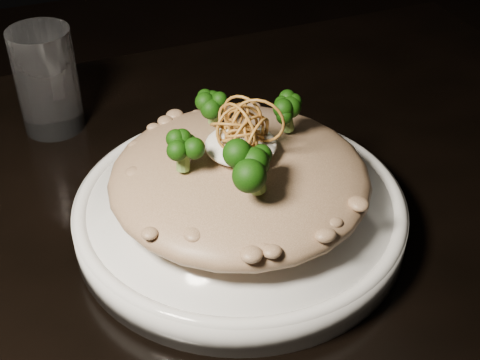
% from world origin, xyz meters
% --- Properties ---
extents(table, '(1.10, 0.80, 0.75)m').
position_xyz_m(table, '(0.00, 0.00, 0.67)').
color(table, black).
rests_on(table, ground).
extents(plate, '(0.30, 0.30, 0.03)m').
position_xyz_m(plate, '(0.07, 0.02, 0.77)').
color(plate, white).
rests_on(plate, table).
extents(risotto, '(0.23, 0.23, 0.05)m').
position_xyz_m(risotto, '(0.07, 0.02, 0.81)').
color(risotto, brown).
rests_on(risotto, plate).
extents(broccoli, '(0.14, 0.14, 0.05)m').
position_xyz_m(broccoli, '(0.07, 0.02, 0.86)').
color(broccoli, black).
rests_on(broccoli, risotto).
extents(cheese, '(0.06, 0.06, 0.02)m').
position_xyz_m(cheese, '(0.07, 0.02, 0.84)').
color(cheese, white).
rests_on(cheese, risotto).
extents(shallots, '(0.05, 0.05, 0.03)m').
position_xyz_m(shallots, '(0.08, 0.02, 0.87)').
color(shallots, brown).
rests_on(shallots, cheese).
extents(drinking_glass, '(0.09, 0.09, 0.12)m').
position_xyz_m(drinking_glass, '(-0.06, 0.26, 0.81)').
color(drinking_glass, white).
rests_on(drinking_glass, table).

